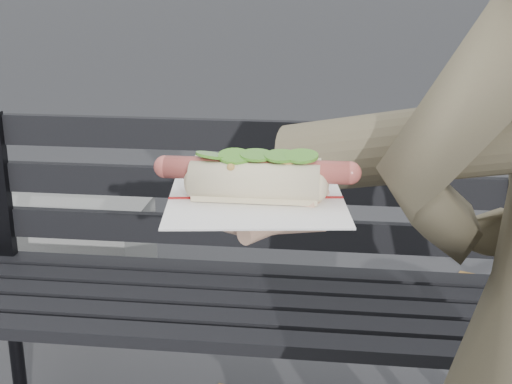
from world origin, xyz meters
TOP-DOWN VIEW (x-y plane):
  - park_bench at (-0.09, 0.81)m, footprint 1.50×0.44m
  - held_hotdog at (0.27, 0.01)m, footprint 0.63×0.32m

SIDE VIEW (x-z plane):
  - park_bench at x=-0.09m, z-range 0.08..0.96m
  - held_hotdog at x=0.27m, z-range 0.94..1.14m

